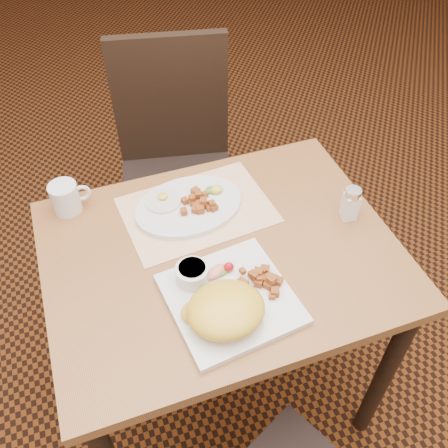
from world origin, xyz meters
The scene contains 15 objects.
ground centered at (0.00, 0.00, 0.00)m, with size 8.00×8.00×0.00m, color black.
table centered at (0.00, 0.00, 0.64)m, with size 0.90×0.70×0.75m.
chair_far centered at (0.05, 0.66, 0.54)m, with size 0.50×0.51×0.97m.
placemat centered at (-0.01, 0.16, 0.75)m, with size 0.40×0.28×0.00m, color white.
plate_square centered at (-0.03, -0.15, 0.76)m, with size 0.28×0.28×0.02m, color silver.
plate_oval centered at (-0.03, 0.18, 0.76)m, with size 0.30×0.23×0.02m, color silver, non-canonical shape.
hollandaise_mound centered at (-0.06, -0.20, 0.80)m, with size 0.18×0.16×0.07m.
ramekin centered at (-0.10, -0.08, 0.79)m, with size 0.08×0.08×0.04m.
garnish_sq centered at (-0.03, -0.08, 0.78)m, with size 0.08×0.05×0.03m.
fried_egg centered at (-0.10, 0.21, 0.77)m, with size 0.10×0.10×0.02m.
garnish_ov centered at (0.05, 0.20, 0.78)m, with size 0.06×0.04×0.02m.
salt_shaker centered at (0.37, 0.00, 0.80)m, with size 0.05×0.05×0.10m.
coffee_mug centered at (-0.35, 0.29, 0.79)m, with size 0.11×0.08×0.09m.
home_fries_sq centered at (0.05, -0.14, 0.78)m, with size 0.12×0.10×0.03m.
home_fries_ov centered at (-0.01, 0.16, 0.78)m, with size 0.10×0.10×0.03m.
Camera 1 is at (-0.28, -0.79, 1.73)m, focal length 40.00 mm.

